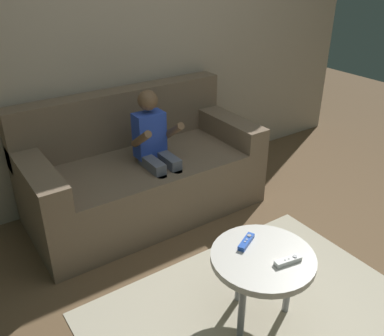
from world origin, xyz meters
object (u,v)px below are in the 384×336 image
(person_seated_on_couch, at_px, (156,149))
(game_remote_white_center, at_px, (288,261))
(couch, at_px, (141,172))
(coffee_table, at_px, (262,262))
(game_remote_blue_near_edge, at_px, (246,242))

(person_seated_on_couch, bearing_deg, game_remote_white_center, -89.64)
(game_remote_white_center, bearing_deg, person_seated_on_couch, 90.36)
(person_seated_on_couch, distance_m, game_remote_white_center, 1.24)
(couch, bearing_deg, game_remote_white_center, -88.19)
(coffee_table, bearing_deg, game_remote_white_center, -61.55)
(couch, relative_size, game_remote_blue_near_edge, 11.72)
(coffee_table, distance_m, game_remote_white_center, 0.14)
(coffee_table, bearing_deg, couch, 89.33)
(couch, xyz_separation_m, coffee_table, (-0.02, -1.30, 0.08))
(game_remote_blue_near_edge, bearing_deg, person_seated_on_couch, 86.54)
(couch, relative_size, game_remote_white_center, 11.49)
(person_seated_on_couch, height_order, game_remote_white_center, person_seated_on_couch)
(coffee_table, height_order, game_remote_white_center, game_remote_white_center)
(coffee_table, xyz_separation_m, game_remote_white_center, (0.06, -0.11, 0.06))
(person_seated_on_couch, height_order, coffee_table, person_seated_on_couch)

